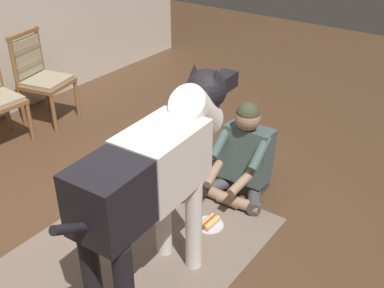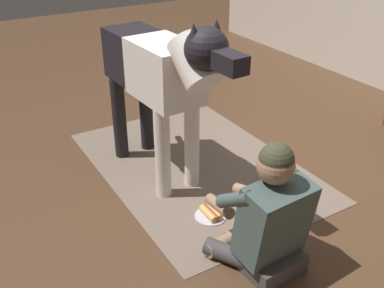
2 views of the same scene
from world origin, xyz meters
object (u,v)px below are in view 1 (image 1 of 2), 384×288
at_px(person_sitting_on_floor, 244,158).
at_px(large_dog, 156,170).
at_px(dining_chair_right_of_pair, 39,73).
at_px(hot_dog_on_plate, 209,223).

height_order(person_sitting_on_floor, large_dog, large_dog).
xyz_separation_m(dining_chair_right_of_pair, person_sitting_on_floor, (0.08, -2.51, -0.20)).
bearing_deg(large_dog, person_sitting_on_floor, 3.06).
xyz_separation_m(large_dog, hot_dog_on_plate, (0.63, 0.03, -0.83)).
distance_m(dining_chair_right_of_pair, large_dog, 2.81).
xyz_separation_m(person_sitting_on_floor, large_dog, (-1.17, -0.06, 0.52)).
distance_m(dining_chair_right_of_pair, hot_dog_on_plate, 2.63).
bearing_deg(dining_chair_right_of_pair, hot_dog_on_plate, -100.26).
bearing_deg(large_dog, hot_dog_on_plate, 3.06).
relative_size(person_sitting_on_floor, large_dog, 0.50).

